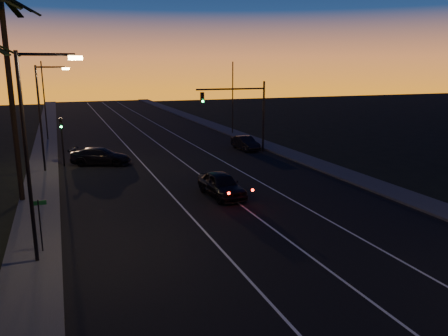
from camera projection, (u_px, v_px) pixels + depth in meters
name	position (u px, v px, depth m)	size (l,w,h in m)	color
road	(205.00, 184.00, 31.91)	(20.00, 170.00, 0.01)	black
sidewalk_left	(40.00, 199.00, 28.02)	(2.40, 170.00, 0.16)	#363634
sidewalk_right	(335.00, 170.00, 35.77)	(2.40, 170.00, 0.16)	#363634
lane_stripe_left	(165.00, 188.00, 30.87)	(0.12, 160.00, 0.01)	silver
lane_stripe_mid	(211.00, 183.00, 32.08)	(0.12, 160.00, 0.01)	silver
lane_stripe_right	(255.00, 179.00, 33.29)	(0.12, 160.00, 0.01)	silver
palm_far	(9.00, 80.00, 25.97)	(4.25, 4.16, 12.53)	black
streetlight_left_near	(33.00, 143.00, 17.90)	(2.55, 0.26, 9.00)	black
streetlight_left_far	(44.00, 110.00, 34.36)	(2.55, 0.26, 8.50)	black
street_sign	(40.00, 220.00, 19.61)	(0.70, 0.06, 2.60)	black
signal_mast	(242.00, 105.00, 42.40)	(7.10, 0.41, 7.00)	black
signal_post	(62.00, 133.00, 37.07)	(0.28, 0.37, 4.20)	black
far_pole_left	(44.00, 102.00, 49.86)	(0.14, 0.14, 9.00)	black
far_pole_right	(233.00, 98.00, 54.73)	(0.14, 0.14, 9.00)	black
lead_car	(222.00, 185.00, 28.69)	(2.21, 5.35, 1.60)	black
right_car	(245.00, 143.00, 44.99)	(1.70, 4.25, 1.38)	black
cross_car	(101.00, 156.00, 38.03)	(5.57, 3.86, 1.50)	black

